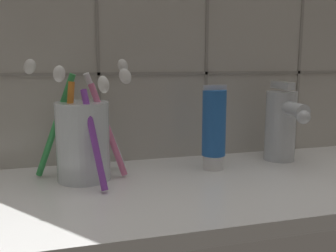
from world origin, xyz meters
The scene contains 5 objects.
sink_counter centered at (0.00, 0.00, 1.00)cm, with size 75.06×29.64×2.00cm, color white.
tile_wall_backsplash centered at (0.01, 15.07, 22.33)cm, with size 85.06×1.72×44.64cm.
toothbrush_cup centered at (-20.08, 5.68, 8.12)cm, with size 16.15×13.99×17.62cm.
toothpaste_tube centered at (-0.05, 5.71, 8.62)cm, with size 3.90×3.72×13.40cm.
sink_faucet centered at (13.25, 7.43, 8.59)cm, with size 5.18×11.22×13.59cm.
Camera 1 is at (-22.45, -48.12, 18.93)cm, focal length 40.00 mm.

